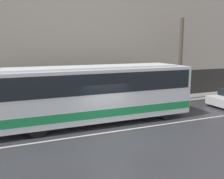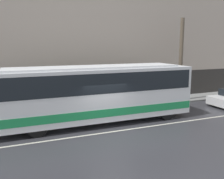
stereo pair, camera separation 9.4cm
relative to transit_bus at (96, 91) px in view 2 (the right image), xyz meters
The scene contains 7 objects.
ground_plane 2.65m from the transit_bus, 85.31° to the right, with size 60.00×60.00×0.00m, color #333338.
sidewalk 3.82m from the transit_bus, 87.44° to the left, with size 60.00×2.33×0.14m.
building_facade 5.35m from the transit_bus, 88.16° to the left, with size 60.00×0.35×9.47m.
lane_stripe 2.65m from the transit_bus, 85.31° to the right, with size 54.00×0.14×0.01m.
transit_bus is the anchor object (origin of this frame).
utility_pole_near 8.72m from the transit_bus, 18.58° to the left, with size 0.31×0.31×6.56m.
pedestrian_waiting 4.59m from the transit_bus, 65.06° to the left, with size 0.36×0.36×1.73m.
Camera 2 is at (-4.78, -11.83, 4.59)m, focal length 40.00 mm.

